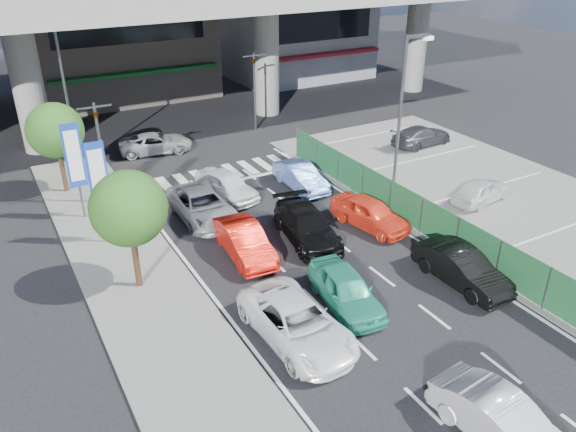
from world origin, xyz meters
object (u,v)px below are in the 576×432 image
parked_sedan_white (482,190)px  sedan_white_mid_left (297,323)px  hatch_white_back_mid (503,423)px  kei_truck_front_right (301,176)px  taxi_teal_mid (346,289)px  traffic_cone (374,194)px  sedan_black_mid (307,226)px  taxi_orange_right (370,213)px  street_lamp_left (68,84)px  parked_sedan_dgrey (422,136)px  street_lamp_right (404,104)px  tree_far (55,131)px  signboard_far (74,159)px  wagon_silver_front_left (202,206)px  signboard_near (99,180)px  traffic_light_right (254,72)px  taxi_orange_left (244,241)px  tree_near (129,209)px  sedan_white_front_mid (226,185)px  hatch_black_mid_right (462,268)px  traffic_light_left (98,129)px  crossing_wagon_silver (156,143)px

parked_sedan_white → sedan_white_mid_left: bearing=99.2°
hatch_white_back_mid → kei_truck_front_right: bearing=70.9°
taxi_teal_mid → traffic_cone: bearing=54.6°
parked_sedan_white → sedan_black_mid: bearing=73.9°
taxi_orange_right → street_lamp_left: bearing=113.9°
kei_truck_front_right → parked_sedan_dgrey: bearing=10.6°
street_lamp_right → taxi_teal_mid: 11.25m
tree_far → taxi_teal_mid: tree_far is taller
parked_sedan_dgrey → signboard_far: bearing=84.9°
signboard_far → wagon_silver_front_left: size_ratio=0.97×
signboard_near → hatch_white_back_mid: (6.53, -15.97, -2.38)m
taxi_orange_right → parked_sedan_dgrey: size_ratio=0.95×
kei_truck_front_right → taxi_orange_right: bearing=-83.9°
traffic_light_right → parked_sedan_white: (4.64, -16.04, -3.26)m
signboard_far → taxi_orange_left: (5.16, -6.84, -2.37)m
taxi_teal_mid → tree_far: bearing=122.8°
tree_near → parked_sedan_dgrey: tree_near is taller
taxi_orange_left → sedan_black_mid: bearing=2.2°
tree_near → taxi_teal_mid: (6.24, -4.84, -2.70)m
taxi_orange_right → parked_sedan_white: 6.45m
taxi_orange_left → kei_truck_front_right: (5.62, 4.85, -0.04)m
sedan_black_mid → traffic_cone: bearing=29.0°
street_lamp_left → sedan_white_front_mid: (5.61, -8.14, -4.08)m
signboard_near → hatch_white_back_mid: signboard_near is taller
signboard_far → tree_near: bearing=-85.1°
signboard_far → signboard_near: bearing=-82.4°
street_lamp_left → signboard_far: street_lamp_left is taller
sedan_white_front_mid → tree_near: bearing=-148.7°
hatch_black_mid_right → traffic_cone: size_ratio=6.47×
tree_far → sedan_white_front_mid: (7.08, -4.64, -2.70)m
taxi_teal_mid → taxi_orange_left: 5.27m
taxi_orange_left → traffic_cone: taxi_orange_left is taller
street_lamp_right → signboard_near: bearing=172.1°
taxi_teal_mid → parked_sedan_white: taxi_teal_mid is taller
sedan_white_front_mid → signboard_near: bearing=-175.6°
traffic_light_left → parked_sedan_white: bearing=-29.0°
taxi_teal_mid → signboard_near: bearing=134.3°
sedan_white_mid_left → taxi_orange_right: bearing=34.9°
traffic_light_right → crossing_wagon_silver: traffic_light_right is taller
taxi_orange_left → taxi_orange_right: (6.17, -0.49, 0.00)m
taxi_orange_right → tree_far: bearing=125.6°
tree_near → wagon_silver_front_left: bearing=44.6°
taxi_orange_right → crossing_wagon_silver: 15.38m
sedan_black_mid → kei_truck_front_right: size_ratio=1.20×
signboard_far → parked_sedan_white: signboard_far is taller
sedan_black_mid → taxi_teal_mid: bearing=-95.6°
street_lamp_left → parked_sedan_white: 22.67m
street_lamp_right → wagon_silver_front_left: size_ratio=1.64×
kei_truck_front_right → tree_near: bearing=-153.6°
traffic_light_right → hatch_black_mid_right: size_ratio=1.24×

